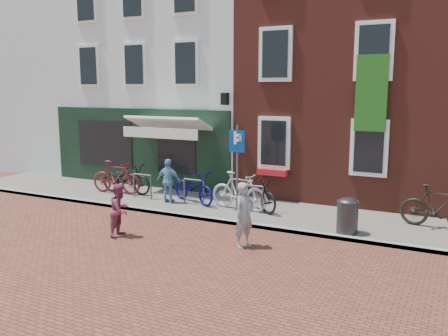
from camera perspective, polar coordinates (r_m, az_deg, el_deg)
The scene contains 16 objects.
ground at distance 13.45m, azimuth -0.70°, elevation -6.62°, with size 80.00×80.00×0.00m, color brown.
sidewalk at distance 14.36m, azimuth 5.65°, elevation -5.42°, with size 24.00×3.00×0.10m, color slate.
building_stucco at distance 21.49m, azimuth -3.91°, elevation 11.52°, with size 8.00×8.00×9.00m, color silver.
building_brick_mid at distance 18.91m, azimuth 15.09°, elevation 13.02°, with size 6.00×8.00×10.00m, color maroon.
filler_left at distance 26.14m, azimuth -18.42°, elevation 10.71°, with size 7.00×8.00×9.00m, color silver.
litter_bin at distance 12.50m, azimuth 14.59°, elevation -5.31°, with size 0.53×0.53×0.98m.
parking_sign at distance 14.12m, azimuth 1.58°, elevation 1.62°, with size 0.50×0.07×2.58m.
woman at distance 11.32m, azimuth 2.46°, elevation -5.64°, with size 0.57×0.37×1.56m, color gray.
boy at distance 12.46m, azimuth -12.35°, elevation -4.93°, with size 0.66×0.51×1.36m, color #8C364E.
cafe_person at distance 15.37m, azimuth -6.65°, elevation -1.53°, with size 0.83×0.35×1.42m, color #6698C0.
bicycle_0 at distance 16.98m, azimuth -11.61°, elevation -1.27°, with size 0.69×1.98×1.04m, color black.
bicycle_1 at distance 17.03m, azimuth -12.80°, elevation -1.08°, with size 0.54×1.92×1.15m, color maroon.
bicycle_2 at distance 15.30m, azimuth -3.69°, elevation -2.27°, with size 0.69×1.98×1.04m, color #09045B.
bicycle_3 at distance 14.40m, azimuth 1.82°, elevation -2.77°, with size 0.54×1.92×1.15m, color #B3B4B6.
bicycle_4 at distance 14.42m, azimuth 3.67°, elevation -3.00°, with size 0.69×1.98×1.04m, color black.
bicycle_5 at distance 13.65m, azimuth 24.28°, elevation -4.31°, with size 0.54×1.92×1.15m, color black.
Camera 1 is at (6.02, -11.44, 3.74)m, focal length 38.14 mm.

